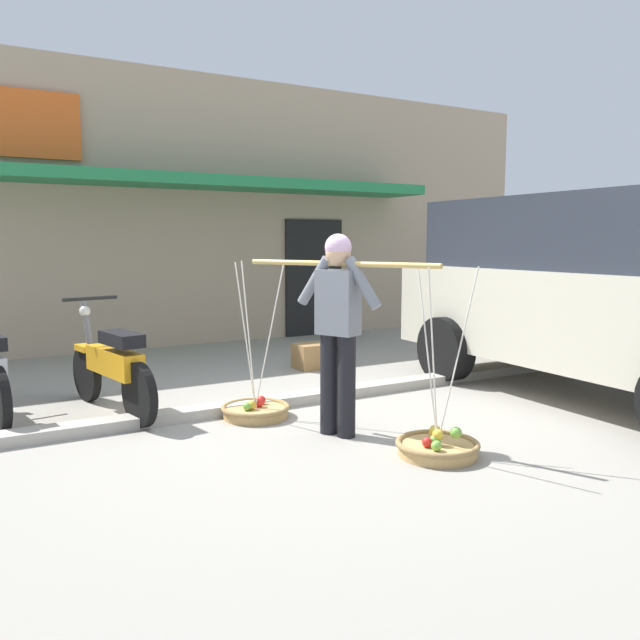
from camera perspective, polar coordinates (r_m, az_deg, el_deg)
ground_plane at (r=5.89m, az=-0.32°, el=-9.10°), size 90.00×90.00×0.00m
sidewalk_curb at (r=6.47m, az=-3.44°, el=-7.17°), size 20.00×0.24×0.10m
fruit_vendor at (r=5.34m, az=1.60°, el=-0.04°), size 0.80×1.70×1.70m
fruit_basket_left_side at (r=5.08m, az=10.39°, el=-10.94°), size 0.64×0.64×1.45m
fruit_basket_right_side at (r=6.07m, az=-5.75°, el=-7.92°), size 0.64×0.64×1.45m
motorcycle_second_in_row at (r=6.39m, az=-17.98°, el=-3.98°), size 0.55×1.81×1.09m
parked_truck at (r=7.25m, az=24.25°, el=2.42°), size 2.29×4.87×2.10m
storefront_building at (r=12.71m, az=-14.08°, el=8.93°), size 13.00×6.00×4.20m
wooden_crate at (r=8.29m, az=-0.69°, el=-3.21°), size 0.44×0.36×0.32m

